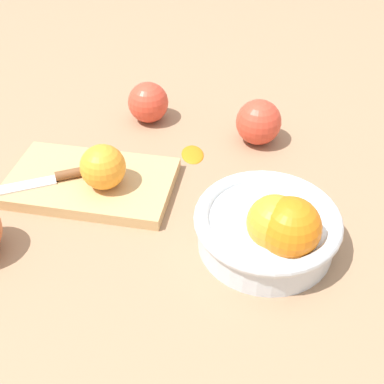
{
  "coord_description": "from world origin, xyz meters",
  "views": [
    {
      "loc": [
        -0.14,
        0.53,
        0.47
      ],
      "look_at": [
        -0.02,
        0.03,
        0.04
      ],
      "focal_mm": 46.17,
      "sensor_mm": 36.0,
      "label": 1
    }
  ],
  "objects_px": {
    "orange_on_board": "(103,167)",
    "apple_front_right": "(148,102)",
    "bowl": "(271,227)",
    "cutting_board": "(91,182)",
    "apple_front_left": "(259,122)",
    "knife": "(48,179)"
  },
  "relations": [
    {
      "from": "knife",
      "to": "bowl",
      "type": "bearing_deg",
      "value": 172.39
    },
    {
      "from": "orange_on_board",
      "to": "apple_front_right",
      "type": "bearing_deg",
      "value": -90.48
    },
    {
      "from": "knife",
      "to": "apple_front_left",
      "type": "bearing_deg",
      "value": -144.6
    },
    {
      "from": "cutting_board",
      "to": "orange_on_board",
      "type": "height_order",
      "value": "orange_on_board"
    },
    {
      "from": "cutting_board",
      "to": "orange_on_board",
      "type": "bearing_deg",
      "value": 160.18
    },
    {
      "from": "apple_front_right",
      "to": "knife",
      "type": "bearing_deg",
      "value": 69.19
    },
    {
      "from": "bowl",
      "to": "cutting_board",
      "type": "distance_m",
      "value": 0.28
    },
    {
      "from": "orange_on_board",
      "to": "apple_front_right",
      "type": "distance_m",
      "value": 0.21
    },
    {
      "from": "cutting_board",
      "to": "apple_front_right",
      "type": "bearing_deg",
      "value": -98.57
    },
    {
      "from": "knife",
      "to": "apple_front_right",
      "type": "xyz_separation_m",
      "value": [
        -0.08,
        -0.22,
        0.01
      ]
    },
    {
      "from": "orange_on_board",
      "to": "apple_front_right",
      "type": "relative_size",
      "value": 0.92
    },
    {
      "from": "cutting_board",
      "to": "orange_on_board",
      "type": "xyz_separation_m",
      "value": [
        -0.03,
        0.01,
        0.04
      ]
    },
    {
      "from": "bowl",
      "to": "apple_front_left",
      "type": "height_order",
      "value": "bowl"
    },
    {
      "from": "apple_front_left",
      "to": "apple_front_right",
      "type": "relative_size",
      "value": 1.06
    },
    {
      "from": "bowl",
      "to": "knife",
      "type": "distance_m",
      "value": 0.33
    },
    {
      "from": "apple_front_left",
      "to": "apple_front_right",
      "type": "xyz_separation_m",
      "value": [
        0.19,
        -0.02,
        -0.0
      ]
    },
    {
      "from": "bowl",
      "to": "orange_on_board",
      "type": "height_order",
      "value": "bowl"
    },
    {
      "from": "bowl",
      "to": "knife",
      "type": "bearing_deg",
      "value": -7.61
    },
    {
      "from": "apple_front_right",
      "to": "apple_front_left",
      "type": "bearing_deg",
      "value": 173.06
    },
    {
      "from": "bowl",
      "to": "cutting_board",
      "type": "bearing_deg",
      "value": -13.73
    },
    {
      "from": "orange_on_board",
      "to": "knife",
      "type": "height_order",
      "value": "orange_on_board"
    },
    {
      "from": "cutting_board",
      "to": "apple_front_left",
      "type": "relative_size",
      "value": 3.26
    }
  ]
}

